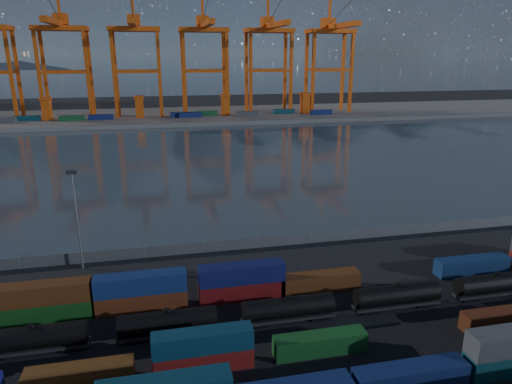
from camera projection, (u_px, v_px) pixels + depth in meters
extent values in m
plane|color=black|center=(307.00, 337.00, 56.66)|extent=(700.00, 700.00, 0.00)
plane|color=#323E48|center=(209.00, 158.00, 154.85)|extent=(700.00, 700.00, 0.00)
cube|color=#514F4C|center=(187.00, 116.00, 252.75)|extent=(700.00, 70.00, 2.00)
cone|color=#1E2630|center=(327.00, 8.00, 1619.67)|extent=(960.00, 960.00, 380.00)
cone|color=#1E2630|center=(415.00, 22.00, 1702.37)|extent=(840.00, 840.00, 300.00)
cube|color=#101F51|center=(410.00, 377.00, 47.69)|extent=(12.38, 2.52, 2.68)
cube|color=#603513|center=(80.00, 376.00, 48.04)|extent=(11.10, 2.26, 2.40)
cube|color=maroon|center=(204.00, 359.00, 50.69)|extent=(11.10, 2.26, 2.40)
cube|color=#0E3148|center=(203.00, 341.00, 49.99)|extent=(11.10, 2.26, 2.40)
cube|color=#144C1D|center=(320.00, 343.00, 53.47)|extent=(11.10, 2.26, 2.40)
cube|color=#4E210F|center=(502.00, 319.00, 58.48)|extent=(11.10, 2.26, 2.40)
cube|color=#134816|center=(44.00, 311.00, 59.94)|extent=(12.27, 2.50, 2.66)
cube|color=#562B11|center=(41.00, 293.00, 59.17)|extent=(12.27, 2.50, 2.66)
cube|color=#612913|center=(142.00, 301.00, 62.50)|extent=(12.27, 2.50, 2.66)
cube|color=navy|center=(141.00, 283.00, 61.73)|extent=(12.27, 2.50, 2.66)
cube|color=maroon|center=(242.00, 290.00, 65.33)|extent=(12.27, 2.50, 2.66)
cube|color=#0F154E|center=(242.00, 273.00, 64.56)|extent=(12.27, 2.50, 2.66)
cube|color=#5C2E12|center=(319.00, 282.00, 67.70)|extent=(12.27, 2.50, 2.66)
cube|color=navy|center=(472.00, 265.00, 72.94)|extent=(12.27, 2.50, 2.66)
cylinder|color=black|center=(33.00, 337.00, 53.08)|extent=(12.00, 2.68, 2.68)
cylinder|color=black|center=(31.00, 326.00, 52.65)|extent=(0.74, 0.74, 0.46)
cube|color=black|center=(34.00, 348.00, 53.50)|extent=(12.46, 1.85, 0.37)
cube|color=black|center=(72.00, 346.00, 54.45)|extent=(2.31, 1.66, 0.55)
cylinder|color=black|center=(168.00, 321.00, 56.22)|extent=(12.00, 2.68, 2.68)
cylinder|color=black|center=(167.00, 311.00, 55.80)|extent=(0.74, 0.74, 0.46)
cube|color=black|center=(168.00, 332.00, 56.65)|extent=(12.46, 1.85, 0.37)
cube|color=black|center=(134.00, 339.00, 55.92)|extent=(2.31, 1.66, 0.55)
cube|color=black|center=(202.00, 330.00, 57.60)|extent=(2.31, 1.66, 0.55)
cylinder|color=black|center=(289.00, 307.00, 59.37)|extent=(12.00, 2.68, 2.68)
cylinder|color=black|center=(289.00, 297.00, 58.94)|extent=(0.74, 0.74, 0.46)
cube|color=black|center=(288.00, 317.00, 59.80)|extent=(12.46, 1.85, 0.37)
cube|color=black|center=(257.00, 323.00, 59.06)|extent=(2.31, 1.66, 0.55)
cube|color=black|center=(318.00, 316.00, 60.75)|extent=(2.31, 1.66, 0.55)
cylinder|color=black|center=(397.00, 294.00, 62.52)|extent=(12.00, 2.68, 2.68)
cylinder|color=black|center=(398.00, 285.00, 62.09)|extent=(0.74, 0.74, 0.46)
cube|color=black|center=(396.00, 304.00, 62.95)|extent=(12.46, 1.85, 0.37)
cube|color=black|center=(368.00, 310.00, 62.21)|extent=(2.31, 1.66, 0.55)
cube|color=black|center=(423.00, 303.00, 63.90)|extent=(2.31, 1.66, 0.55)
cylinder|color=black|center=(495.00, 283.00, 65.67)|extent=(12.00, 2.68, 2.68)
cylinder|color=black|center=(497.00, 274.00, 65.24)|extent=(0.74, 0.74, 0.46)
cube|color=black|center=(494.00, 292.00, 66.10)|extent=(12.46, 1.85, 0.37)
cube|color=black|center=(468.00, 297.00, 65.36)|extent=(2.31, 1.66, 0.55)
cube|color=#595B5E|center=(258.00, 243.00, 82.55)|extent=(160.00, 0.06, 2.00)
cylinder|color=slate|center=(19.00, 263.00, 74.40)|extent=(0.12, 0.12, 2.20)
cylinder|color=slate|center=(84.00, 257.00, 76.43)|extent=(0.12, 0.12, 2.20)
cylinder|color=slate|center=(145.00, 252.00, 78.46)|extent=(0.12, 0.12, 2.20)
cylinder|color=slate|center=(203.00, 247.00, 80.49)|extent=(0.12, 0.12, 2.20)
cylinder|color=slate|center=(258.00, 242.00, 82.52)|extent=(0.12, 0.12, 2.20)
cylinder|color=slate|center=(311.00, 238.00, 84.55)|extent=(0.12, 0.12, 2.20)
cylinder|color=slate|center=(361.00, 233.00, 86.58)|extent=(0.12, 0.12, 2.20)
cylinder|color=slate|center=(409.00, 229.00, 88.61)|extent=(0.12, 0.12, 2.20)
cylinder|color=slate|center=(454.00, 225.00, 90.65)|extent=(0.12, 0.12, 2.20)
cylinder|color=slate|center=(498.00, 221.00, 92.68)|extent=(0.12, 0.12, 2.20)
cylinder|color=slate|center=(77.00, 223.00, 72.55)|extent=(0.36, 0.36, 16.00)
cube|color=black|center=(71.00, 172.00, 70.15)|extent=(1.60, 0.40, 0.60)
cube|color=#C7490E|center=(11.00, 78.00, 218.99)|extent=(1.63, 1.63, 45.78)
cube|color=#C7490E|center=(18.00, 76.00, 230.41)|extent=(1.63, 1.63, 45.78)
cube|color=#C7490E|center=(39.00, 77.00, 221.55)|extent=(1.63, 1.63, 45.78)
cube|color=#C7490E|center=(45.00, 76.00, 232.97)|extent=(1.63, 1.63, 45.78)
cube|color=#C7490E|center=(88.00, 77.00, 226.10)|extent=(1.63, 1.63, 45.78)
cube|color=#C7490E|center=(91.00, 76.00, 237.52)|extent=(1.63, 1.63, 45.78)
cube|color=#C7490E|center=(63.00, 72.00, 223.16)|extent=(22.38, 1.42, 1.42)
cube|color=#C7490E|center=(68.00, 71.00, 234.58)|extent=(22.38, 1.42, 1.42)
cube|color=#C7490E|center=(60.00, 28.00, 222.89)|extent=(25.43, 14.24, 2.24)
cube|color=#C7490E|center=(55.00, 22.00, 210.89)|extent=(3.05, 48.83, 2.54)
cube|color=#C7490E|center=(61.00, 19.00, 225.37)|extent=(6.10, 8.14, 5.09)
cube|color=#C7490E|center=(58.00, 2.00, 221.25)|extent=(1.22, 1.22, 16.28)
cylinder|color=black|center=(52.00, 5.00, 206.54)|extent=(0.24, 41.87, 13.81)
cube|color=#C7490E|center=(114.00, 77.00, 228.66)|extent=(1.63, 1.63, 45.78)
cube|color=#C7490E|center=(116.00, 75.00, 240.08)|extent=(1.63, 1.63, 45.78)
cube|color=#C7490E|center=(160.00, 76.00, 233.21)|extent=(1.63, 1.63, 45.78)
cube|color=#C7490E|center=(159.00, 75.00, 244.63)|extent=(1.63, 1.63, 45.78)
cube|color=#C7490E|center=(137.00, 72.00, 230.27)|extent=(22.38, 1.42, 1.42)
cube|color=#C7490E|center=(138.00, 71.00, 241.69)|extent=(22.38, 1.42, 1.42)
cube|color=#C7490E|center=(134.00, 29.00, 230.00)|extent=(25.43, 14.24, 2.24)
cube|color=#C7490E|center=(133.00, 23.00, 218.00)|extent=(3.05, 48.83, 2.54)
cube|color=#C7490E|center=(134.00, 20.00, 232.48)|extent=(6.10, 8.14, 5.09)
cube|color=#C7490E|center=(132.00, 4.00, 228.36)|extent=(1.22, 1.22, 16.28)
cylinder|color=black|center=(131.00, 7.00, 213.65)|extent=(0.24, 41.87, 13.81)
cube|color=#C7490E|center=(185.00, 76.00, 235.77)|extent=(1.63, 1.63, 45.78)
cube|color=#C7490E|center=(183.00, 75.00, 247.19)|extent=(1.63, 1.63, 45.78)
cube|color=#C7490E|center=(227.00, 75.00, 240.32)|extent=(1.63, 1.63, 45.78)
cube|color=#C7490E|center=(224.00, 74.00, 251.74)|extent=(1.63, 1.63, 45.78)
cube|color=#C7490E|center=(206.00, 71.00, 237.38)|extent=(22.38, 1.42, 1.42)
cube|color=#C7490E|center=(204.00, 70.00, 248.80)|extent=(22.38, 1.42, 1.42)
cube|color=#C7490E|center=(203.00, 30.00, 237.11)|extent=(25.43, 14.24, 2.24)
cube|color=#C7490E|center=(206.00, 24.00, 225.11)|extent=(3.05, 48.83, 2.54)
cube|color=#C7490E|center=(202.00, 21.00, 239.59)|extent=(6.10, 8.14, 5.09)
cube|color=#C7490E|center=(202.00, 5.00, 235.47)|extent=(1.22, 1.22, 16.28)
cylinder|color=black|center=(206.00, 8.00, 220.76)|extent=(0.24, 41.87, 13.81)
cube|color=#C7490E|center=(251.00, 75.00, 242.88)|extent=(1.63, 1.63, 45.78)
cube|color=#C7490E|center=(246.00, 74.00, 254.30)|extent=(1.63, 1.63, 45.78)
cube|color=#C7490E|center=(291.00, 75.00, 247.43)|extent=(1.63, 1.63, 45.78)
cube|color=#C7490E|center=(285.00, 74.00, 258.85)|extent=(1.63, 1.63, 45.78)
cube|color=#C7490E|center=(271.00, 71.00, 244.49)|extent=(22.38, 1.42, 1.42)
cube|color=#C7490E|center=(266.00, 70.00, 255.91)|extent=(22.38, 1.42, 1.42)
cube|color=#C7490E|center=(269.00, 31.00, 244.22)|extent=(25.43, 14.24, 2.24)
cube|color=#C7490E|center=(274.00, 25.00, 232.22)|extent=(3.05, 48.83, 2.54)
cube|color=#C7490E|center=(267.00, 22.00, 246.70)|extent=(6.10, 8.14, 5.09)
cube|color=#C7490E|center=(268.00, 6.00, 242.58)|extent=(1.22, 1.22, 16.28)
cylinder|color=black|center=(276.00, 10.00, 227.87)|extent=(0.24, 41.87, 13.81)
cube|color=#C7490E|center=(313.00, 75.00, 249.99)|extent=(1.63, 1.63, 45.78)
cube|color=#C7490E|center=(306.00, 74.00, 261.41)|extent=(1.63, 1.63, 45.78)
cube|color=#C7490E|center=(351.00, 74.00, 254.54)|extent=(1.63, 1.63, 45.78)
cube|color=#C7490E|center=(343.00, 73.00, 265.96)|extent=(1.63, 1.63, 45.78)
cube|color=#C7490E|center=(333.00, 70.00, 251.60)|extent=(22.38, 1.42, 1.42)
cube|color=#C7490E|center=(325.00, 69.00, 263.02)|extent=(22.38, 1.42, 1.42)
cube|color=#C7490E|center=(330.00, 31.00, 251.33)|extent=(25.43, 14.24, 2.24)
cube|color=#C7490E|center=(339.00, 26.00, 239.32)|extent=(3.05, 48.83, 2.54)
cube|color=#C7490E|center=(328.00, 23.00, 253.81)|extent=(6.10, 8.14, 5.09)
cube|color=#C7490E|center=(330.00, 8.00, 249.69)|extent=(1.22, 1.22, 16.28)
cylinder|color=black|center=(341.00, 11.00, 234.97)|extent=(0.24, 41.87, 13.81)
cube|color=navy|center=(190.00, 115.00, 237.89)|extent=(12.00, 2.44, 2.60)
cube|color=navy|center=(321.00, 112.00, 248.74)|extent=(12.00, 2.44, 2.60)
cube|color=navy|center=(182.00, 115.00, 238.33)|extent=(12.00, 2.44, 2.60)
cube|color=#0C3842|center=(27.00, 118.00, 225.20)|extent=(12.00, 2.44, 2.60)
cube|color=#3F4244|center=(2.00, 120.00, 218.75)|extent=(12.00, 2.44, 2.60)
cube|color=#3F4244|center=(247.00, 114.00, 242.08)|extent=(12.00, 2.44, 2.60)
cube|color=#144C23|center=(72.00, 118.00, 225.58)|extent=(12.00, 2.44, 2.60)
cube|color=navy|center=(101.00, 117.00, 229.58)|extent=(12.00, 2.44, 2.60)
cube|color=#144C23|center=(206.00, 113.00, 244.14)|extent=(12.00, 2.44, 2.60)
cube|color=#0C3842|center=(284.00, 111.00, 252.28)|extent=(12.00, 2.44, 2.60)
cube|color=#C7490E|center=(47.00, 110.00, 227.44)|extent=(4.00, 6.00, 10.00)
cube|color=#C7490E|center=(45.00, 99.00, 225.84)|extent=(5.00, 7.00, 1.20)
cube|color=#C7490E|center=(140.00, 108.00, 236.58)|extent=(4.00, 6.00, 10.00)
cube|color=#C7490E|center=(139.00, 97.00, 234.98)|extent=(5.00, 7.00, 1.20)
cube|color=#C7490E|center=(225.00, 106.00, 245.72)|extent=(4.00, 6.00, 10.00)
cube|color=#C7490E|center=(225.00, 95.00, 244.13)|extent=(5.00, 7.00, 1.20)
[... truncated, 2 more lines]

